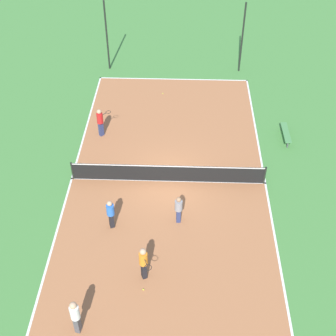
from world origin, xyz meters
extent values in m
plane|color=#47843D|center=(0.00, 0.00, 0.00)|extent=(80.00, 80.00, 0.00)
cube|color=#AD6B42|center=(0.00, 0.00, 0.01)|extent=(10.19, 20.82, 0.02)
cube|color=white|center=(-5.04, 0.00, 0.02)|extent=(0.10, 20.82, 0.00)
cube|color=white|center=(5.04, 0.00, 0.02)|extent=(0.10, 20.82, 0.00)
cube|color=white|center=(0.00, 10.36, 0.02)|extent=(10.19, 0.10, 0.00)
cube|color=white|center=(0.00, 0.00, 0.02)|extent=(10.19, 0.10, 0.00)
cylinder|color=black|center=(-4.94, 0.00, 0.56)|extent=(0.10, 0.10, 1.08)
cylinder|color=black|center=(4.94, 0.00, 0.56)|extent=(0.10, 0.10, 1.08)
cube|color=black|center=(0.00, 0.00, 0.54)|extent=(9.89, 0.03, 1.03)
cube|color=white|center=(0.00, 0.00, 1.02)|extent=(9.89, 0.04, 0.06)
cube|color=#4C8C4C|center=(6.65, 3.90, 0.43)|extent=(0.36, 1.98, 0.04)
cylinder|color=#4C4C51|center=(6.65, 3.06, 0.21)|extent=(0.08, 0.08, 0.41)
cylinder|color=#4C4C51|center=(6.65, 4.74, 0.21)|extent=(0.08, 0.08, 0.41)
cube|color=#4C4C51|center=(-3.11, -8.60, 0.48)|extent=(0.24, 0.29, 0.91)
cylinder|color=white|center=(-3.11, -8.60, 1.25)|extent=(0.42, 0.42, 0.64)
sphere|color=tan|center=(-3.11, -8.60, 1.71)|extent=(0.27, 0.27, 0.27)
cube|color=black|center=(-2.51, -3.24, 0.43)|extent=(0.28, 0.31, 0.81)
cylinder|color=blue|center=(-2.51, -3.24, 1.12)|extent=(0.47, 0.47, 0.57)
sphere|color=tan|center=(-2.51, -3.24, 1.53)|extent=(0.24, 0.24, 0.24)
cube|color=navy|center=(-4.02, 3.82, 0.46)|extent=(0.32, 0.32, 0.88)
cylinder|color=red|center=(-4.02, 3.82, 1.22)|extent=(0.51, 0.51, 0.62)
sphere|color=tan|center=(-4.02, 3.82, 1.66)|extent=(0.26, 0.26, 0.26)
cylinder|color=#262626|center=(-3.78, 4.03, 1.37)|extent=(0.23, 0.21, 0.03)
torus|color=black|center=(-3.58, 4.22, 1.37)|extent=(0.43, 0.43, 0.02)
cube|color=navy|center=(0.59, -2.80, 0.41)|extent=(0.22, 0.27, 0.77)
cylinder|color=gray|center=(0.59, -2.80, 1.06)|extent=(0.39, 0.39, 0.54)
sphere|color=#A87A56|center=(0.59, -2.80, 1.45)|extent=(0.23, 0.23, 0.23)
cube|color=black|center=(-0.79, -6.04, 0.47)|extent=(0.28, 0.31, 0.89)
cylinder|color=orange|center=(-0.79, -6.04, 1.23)|extent=(0.47, 0.47, 0.63)
sphere|color=tan|center=(-0.79, -6.04, 1.68)|extent=(0.27, 0.27, 0.27)
cylinder|color=#262626|center=(-0.66, -6.34, 1.39)|extent=(0.14, 0.27, 0.03)
torus|color=black|center=(-0.55, -6.59, 1.39)|extent=(0.40, 0.40, 0.02)
sphere|color=#CCE033|center=(-0.64, 8.44, 0.06)|extent=(0.07, 0.07, 0.07)
sphere|color=#CCE033|center=(-0.78, -6.71, 0.06)|extent=(0.07, 0.07, 0.07)
cylinder|color=black|center=(-4.58, 11.74, 2.45)|extent=(0.12, 0.12, 4.91)
cylinder|color=black|center=(4.58, 11.74, 2.45)|extent=(0.12, 0.12, 4.91)
camera|label=1|loc=(0.65, -17.92, 16.47)|focal=50.00mm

